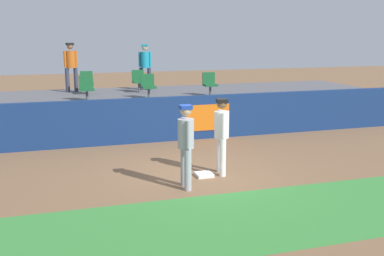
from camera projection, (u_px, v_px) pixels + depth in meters
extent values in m
plane|color=brown|center=(197.00, 175.00, 11.14)|extent=(60.00, 60.00, 0.00)
cube|color=#388438|center=(243.00, 219.00, 8.49)|extent=(18.00, 2.80, 0.01)
cube|color=white|center=(204.00, 175.00, 11.04)|extent=(0.40, 0.40, 0.08)
cylinder|color=white|center=(220.00, 154.00, 11.29)|extent=(0.16, 0.16, 0.92)
cylinder|color=white|center=(223.00, 158.00, 10.96)|extent=(0.16, 0.16, 0.92)
cylinder|color=white|center=(222.00, 125.00, 10.96)|extent=(0.41, 0.41, 0.65)
sphere|color=brown|center=(222.00, 104.00, 10.86)|extent=(0.24, 0.24, 0.24)
cube|color=black|center=(222.00, 101.00, 10.84)|extent=(0.29, 0.29, 0.08)
cylinder|color=white|center=(220.00, 122.00, 11.17)|extent=(0.09, 0.09, 0.61)
cylinder|color=white|center=(224.00, 126.00, 10.75)|extent=(0.09, 0.09, 0.61)
ellipsoid|color=brown|center=(224.00, 132.00, 11.24)|extent=(0.15, 0.22, 0.28)
cylinder|color=#9EA3AD|center=(184.00, 166.00, 10.28)|extent=(0.16, 0.16, 0.93)
cylinder|color=#9EA3AD|center=(188.00, 170.00, 9.96)|extent=(0.16, 0.16, 0.93)
cylinder|color=#9EA3AD|center=(186.00, 134.00, 9.96)|extent=(0.37, 0.37, 0.65)
sphere|color=tan|center=(186.00, 111.00, 9.85)|extent=(0.24, 0.24, 0.24)
cube|color=#193899|center=(186.00, 107.00, 9.83)|extent=(0.26, 0.26, 0.08)
cylinder|color=#9EA3AD|center=(183.00, 131.00, 10.16)|extent=(0.09, 0.09, 0.61)
cylinder|color=#9EA3AD|center=(188.00, 135.00, 9.75)|extent=(0.09, 0.09, 0.61)
cube|color=navy|center=(162.00, 119.00, 14.48)|extent=(18.00, 0.24, 1.43)
cube|color=orange|center=(208.00, 117.00, 14.80)|extent=(1.50, 0.02, 0.86)
cube|color=#59595E|center=(146.00, 110.00, 16.91)|extent=(18.00, 4.80, 1.19)
cylinder|color=#4C4C51|center=(139.00, 87.00, 17.27)|extent=(0.08, 0.08, 0.40)
cube|color=#19592D|center=(139.00, 82.00, 17.23)|extent=(0.45, 0.44, 0.08)
cube|color=#19592D|center=(138.00, 75.00, 17.36)|extent=(0.45, 0.06, 0.40)
cylinder|color=#4C4C51|center=(210.00, 91.00, 16.23)|extent=(0.08, 0.08, 0.40)
cube|color=#19592D|center=(210.00, 85.00, 16.19)|extent=(0.46, 0.44, 0.08)
cube|color=#19592D|center=(209.00, 78.00, 16.32)|extent=(0.46, 0.06, 0.40)
cylinder|color=#4C4C51|center=(87.00, 95.00, 14.99)|extent=(0.08, 0.08, 0.40)
cube|color=#19592D|center=(87.00, 89.00, 14.95)|extent=(0.47, 0.44, 0.08)
cube|color=#19592D|center=(86.00, 82.00, 15.08)|extent=(0.47, 0.06, 0.40)
cylinder|color=#4C4C51|center=(149.00, 93.00, 15.59)|extent=(0.08, 0.08, 0.40)
cube|color=#19592D|center=(149.00, 87.00, 15.55)|extent=(0.46, 0.44, 0.08)
cube|color=#19592D|center=(147.00, 80.00, 15.68)|extent=(0.46, 0.06, 0.40)
cylinder|color=#4C4C51|center=(87.00, 89.00, 16.72)|extent=(0.08, 0.08, 0.40)
cube|color=#19592D|center=(87.00, 84.00, 16.68)|extent=(0.45, 0.44, 0.08)
cube|color=#19592D|center=(86.00, 77.00, 16.80)|extent=(0.45, 0.06, 0.40)
cylinder|color=#33384C|center=(149.00, 79.00, 17.93)|extent=(0.15, 0.15, 0.88)
cylinder|color=#33384C|center=(141.00, 79.00, 17.94)|extent=(0.15, 0.15, 0.88)
cylinder|color=teal|center=(145.00, 60.00, 17.78)|extent=(0.43, 0.43, 0.62)
sphere|color=beige|center=(145.00, 47.00, 17.68)|extent=(0.23, 0.23, 0.23)
cube|color=teal|center=(145.00, 45.00, 17.67)|extent=(0.31, 0.31, 0.08)
cylinder|color=teal|center=(150.00, 59.00, 17.77)|extent=(0.09, 0.09, 0.58)
cylinder|color=teal|center=(140.00, 59.00, 17.79)|extent=(0.09, 0.09, 0.58)
cylinder|color=#33384C|center=(76.00, 80.00, 17.45)|extent=(0.16, 0.16, 0.91)
cylinder|color=#33384C|center=(67.00, 80.00, 17.28)|extent=(0.16, 0.16, 0.91)
cylinder|color=#BF5919|center=(71.00, 59.00, 17.21)|extent=(0.43, 0.43, 0.64)
sphere|color=#8C6647|center=(70.00, 46.00, 17.10)|extent=(0.24, 0.24, 0.24)
cube|color=black|center=(70.00, 44.00, 17.09)|extent=(0.31, 0.31, 0.08)
cylinder|color=#BF5919|center=(76.00, 59.00, 17.31)|extent=(0.09, 0.09, 0.60)
cylinder|color=#BF5919|center=(65.00, 59.00, 17.09)|extent=(0.09, 0.09, 0.60)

